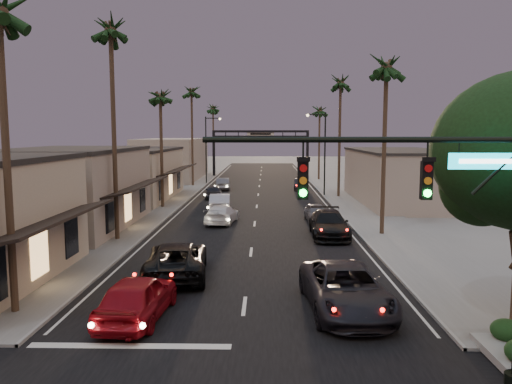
{
  "coord_description": "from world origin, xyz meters",
  "views": [
    {
      "loc": [
        0.83,
        -8.95,
        6.76
      ],
      "look_at": [
        0.12,
        27.31,
        2.5
      ],
      "focal_mm": 35.0,
      "sensor_mm": 36.0,
      "label": 1
    }
  ],
  "objects_px": {
    "palm_far": "(213,106)",
    "curbside_black": "(329,224)",
    "palm_lc": "(160,92)",
    "oncoming_pickup": "(177,259)",
    "arch": "(261,141)",
    "palm_lb": "(110,23)",
    "streetlight_right": "(322,147)",
    "curbside_near": "(346,289)",
    "palm_ld": "(191,89)",
    "palm_rb": "(341,79)",
    "palm_rc": "(320,108)",
    "oncoming_silver": "(220,203)",
    "palm_ra": "(387,60)",
    "traffic_signal": "(452,198)",
    "streetlight_left": "(208,144)",
    "oncoming_red": "(137,297)"
  },
  "relations": [
    {
      "from": "palm_far",
      "to": "curbside_black",
      "type": "xyz_separation_m",
      "value": [
        13.29,
        -54.62,
        -10.6
      ]
    },
    {
      "from": "palm_lc",
      "to": "oncoming_pickup",
      "type": "xyz_separation_m",
      "value": [
        5.22,
        -21.98,
        -9.64
      ]
    },
    {
      "from": "arch",
      "to": "palm_far",
      "type": "distance_m",
      "value": 12.96
    },
    {
      "from": "palm_lb",
      "to": "oncoming_pickup",
      "type": "distance_m",
      "value": 15.76
    },
    {
      "from": "palm_lb",
      "to": "palm_far",
      "type": "height_order",
      "value": "palm_lb"
    },
    {
      "from": "streetlight_right",
      "to": "oncoming_pickup",
      "type": "distance_m",
      "value": 32.95
    },
    {
      "from": "oncoming_pickup",
      "to": "curbside_near",
      "type": "bearing_deg",
      "value": 142.49
    },
    {
      "from": "palm_lc",
      "to": "palm_ld",
      "type": "xyz_separation_m",
      "value": [
        0.0,
        19.0,
        1.95
      ]
    },
    {
      "from": "palm_rb",
      "to": "palm_rc",
      "type": "relative_size",
      "value": 1.16
    },
    {
      "from": "oncoming_silver",
      "to": "palm_rb",
      "type": "bearing_deg",
      "value": -142.5
    },
    {
      "from": "palm_ld",
      "to": "palm_far",
      "type": "bearing_deg",
      "value": 89.25
    },
    {
      "from": "arch",
      "to": "palm_ld",
      "type": "height_order",
      "value": "palm_ld"
    },
    {
      "from": "palm_ra",
      "to": "palm_rc",
      "type": "height_order",
      "value": "palm_ra"
    },
    {
      "from": "palm_lb",
      "to": "palm_lc",
      "type": "distance_m",
      "value": 14.3
    },
    {
      "from": "streetlight_right",
      "to": "palm_ld",
      "type": "distance_m",
      "value": 19.78
    },
    {
      "from": "streetlight_right",
      "to": "palm_rc",
      "type": "relative_size",
      "value": 0.74
    },
    {
      "from": "palm_ld",
      "to": "palm_far",
      "type": "relative_size",
      "value": 1.08
    },
    {
      "from": "palm_lc",
      "to": "curbside_near",
      "type": "height_order",
      "value": "palm_lc"
    },
    {
      "from": "traffic_signal",
      "to": "oncoming_silver",
      "type": "xyz_separation_m",
      "value": [
        -8.81,
        29.73,
        -4.28
      ]
    },
    {
      "from": "palm_lc",
      "to": "curbside_near",
      "type": "bearing_deg",
      "value": -64.7
    },
    {
      "from": "oncoming_pickup",
      "to": "oncoming_silver",
      "type": "relative_size",
      "value": 1.23
    },
    {
      "from": "palm_ld",
      "to": "streetlight_left",
      "type": "bearing_deg",
      "value": 60.75
    },
    {
      "from": "palm_ra",
      "to": "streetlight_left",
      "type": "bearing_deg",
      "value": 114.54
    },
    {
      "from": "streetlight_left",
      "to": "oncoming_pickup",
      "type": "distance_m",
      "value": 44.35
    },
    {
      "from": "palm_lb",
      "to": "traffic_signal",
      "type": "bearing_deg",
      "value": -51.56
    },
    {
      "from": "streetlight_left",
      "to": "traffic_signal",
      "type": "bearing_deg",
      "value": -76.86
    },
    {
      "from": "palm_ra",
      "to": "oncoming_pickup",
      "type": "distance_m",
      "value": 18.86
    },
    {
      "from": "oncoming_pickup",
      "to": "curbside_black",
      "type": "xyz_separation_m",
      "value": [
        8.37,
        9.36,
        0.01
      ]
    },
    {
      "from": "palm_lc",
      "to": "palm_ra",
      "type": "distance_m",
      "value": 20.99
    },
    {
      "from": "oncoming_silver",
      "to": "curbside_black",
      "type": "height_order",
      "value": "curbside_black"
    },
    {
      "from": "arch",
      "to": "palm_far",
      "type": "relative_size",
      "value": 1.15
    },
    {
      "from": "palm_lc",
      "to": "arch",
      "type": "bearing_deg",
      "value": 75.8
    },
    {
      "from": "curbside_black",
      "to": "palm_rb",
      "type": "bearing_deg",
      "value": 80.86
    },
    {
      "from": "palm_lb",
      "to": "palm_lc",
      "type": "xyz_separation_m",
      "value": [
        0.0,
        14.0,
        -2.92
      ]
    },
    {
      "from": "arch",
      "to": "oncoming_pickup",
      "type": "height_order",
      "value": "arch"
    },
    {
      "from": "palm_rc",
      "to": "curbside_black",
      "type": "distance_m",
      "value": 41.9
    },
    {
      "from": "traffic_signal",
      "to": "palm_far",
      "type": "xyz_separation_m",
      "value": [
        -13.99,
        74.0,
        6.36
      ]
    },
    {
      "from": "palm_ld",
      "to": "palm_far",
      "type": "xyz_separation_m",
      "value": [
        0.3,
        23.0,
        -0.97
      ]
    },
    {
      "from": "traffic_signal",
      "to": "palm_far",
      "type": "distance_m",
      "value": 75.58
    },
    {
      "from": "palm_lb",
      "to": "palm_rb",
      "type": "xyz_separation_m",
      "value": [
        17.2,
        22.0,
        -0.97
      ]
    },
    {
      "from": "traffic_signal",
      "to": "streetlight_left",
      "type": "bearing_deg",
      "value": 103.14
    },
    {
      "from": "streetlight_right",
      "to": "streetlight_left",
      "type": "bearing_deg",
      "value": 136.79
    },
    {
      "from": "palm_far",
      "to": "curbside_near",
      "type": "distance_m",
      "value": 70.31
    },
    {
      "from": "palm_ld",
      "to": "curbside_near",
      "type": "bearing_deg",
      "value": -74.63
    },
    {
      "from": "arch",
      "to": "streetlight_left",
      "type": "height_order",
      "value": "streetlight_left"
    },
    {
      "from": "oncoming_red",
      "to": "streetlight_left",
      "type": "bearing_deg",
      "value": -82.3
    },
    {
      "from": "palm_rb",
      "to": "palm_ra",
      "type": "bearing_deg",
      "value": -90.0
    },
    {
      "from": "palm_rc",
      "to": "palm_far",
      "type": "distance_m",
      "value": 21.97
    },
    {
      "from": "streetlight_left",
      "to": "palm_far",
      "type": "relative_size",
      "value": 0.68
    },
    {
      "from": "palm_lc",
      "to": "oncoming_red",
      "type": "relative_size",
      "value": 2.47
    }
  ]
}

